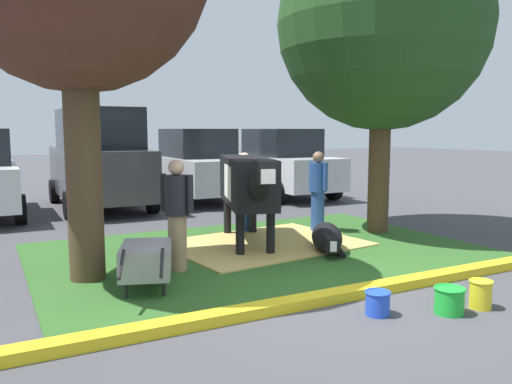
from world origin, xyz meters
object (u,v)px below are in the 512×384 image
object	(u,v)px
shade_tree_right	(383,25)
person_visitor_near	(318,189)
bucket_blue	(378,302)
suv_dark_grey	(99,158)
cow_holstein	(248,182)
sedan_silver	(197,165)
person_handler	(245,190)
calf_lying	(327,238)
wheelbarrow	(146,260)
person_visitor_far	(177,212)
sedan_blue	(281,164)
bucket_yellow	(481,294)
bucket_green	(449,300)

from	to	relation	value
shade_tree_right	person_visitor_near	xyz separation A→B (m)	(-1.04, 0.55, -3.09)
bucket_blue	suv_dark_grey	xyz separation A→B (m)	(-1.06, 9.36, 1.13)
cow_holstein	sedan_silver	world-z (taller)	sedan_silver
cow_holstein	suv_dark_grey	size ratio (longest dim) A/B	0.66
shade_tree_right	person_handler	bearing A→B (deg)	152.06
calf_lying	wheelbarrow	bearing A→B (deg)	-169.57
suv_dark_grey	person_handler	bearing A→B (deg)	-68.38
person_handler	wheelbarrow	bearing A→B (deg)	-135.26
person_visitor_far	person_handler	bearing A→B (deg)	44.58
sedan_silver	sedan_blue	bearing A→B (deg)	-11.46
shade_tree_right	wheelbarrow	world-z (taller)	shade_tree_right
person_handler	suv_dark_grey	xyz separation A→B (m)	(-1.84, 4.64, 0.44)
person_visitor_near	bucket_yellow	xyz separation A→B (m)	(-0.86, -4.44, -0.68)
person_handler	person_visitor_near	distance (m)	1.42
bucket_blue	sedan_blue	world-z (taller)	sedan_blue
calf_lying	wheelbarrow	distance (m)	3.22
calf_lying	bucket_blue	world-z (taller)	calf_lying
bucket_yellow	sedan_silver	xyz separation A→B (m)	(0.56, 10.04, 0.82)
cow_holstein	sedan_silver	bearing A→B (deg)	76.55
person_handler	suv_dark_grey	world-z (taller)	suv_dark_grey
wheelbarrow	sedan_blue	distance (m)	9.46
wheelbarrow	sedan_blue	bearing A→B (deg)	49.08
bucket_yellow	bucket_blue	bearing A→B (deg)	162.21
calf_lying	bucket_green	size ratio (longest dim) A/B	3.83
bucket_yellow	suv_dark_grey	bearing A→B (deg)	102.90
calf_lying	sedan_blue	distance (m)	7.25
sedan_silver	bucket_green	bearing A→B (deg)	-95.78
calf_lying	wheelbarrow	xyz separation A→B (m)	(-3.17, -0.58, 0.15)
calf_lying	person_visitor_far	bearing A→B (deg)	178.78
person_visitor_far	sedan_silver	size ratio (longest dim) A/B	0.36
wheelbarrow	suv_dark_grey	bearing A→B (deg)	83.05
wheelbarrow	bucket_green	xyz separation A→B (m)	(2.68, -2.35, -0.23)
person_visitor_near	suv_dark_grey	size ratio (longest dim) A/B	0.34
person_handler	sedan_blue	world-z (taller)	sedan_blue
person_visitor_near	person_visitor_far	bearing A→B (deg)	-157.26
shade_tree_right	person_handler	distance (m)	4.04
shade_tree_right	cow_holstein	xyz separation A→B (m)	(-2.77, 0.13, -2.83)
person_visitor_near	suv_dark_grey	distance (m)	6.15
sedan_blue	person_handler	bearing A→B (deg)	-127.96
person_visitor_far	sedan_blue	bearing A→B (deg)	49.47
person_visitor_far	person_visitor_near	bearing A→B (deg)	22.74
bucket_yellow	sedan_blue	distance (m)	10.04
person_visitor_near	shade_tree_right	bearing A→B (deg)	-27.95
person_visitor_far	bucket_green	bearing A→B (deg)	-55.59
bucket_blue	sedan_silver	distance (m)	9.85
cow_holstein	sedan_silver	size ratio (longest dim) A/B	0.69
person_visitor_near	suv_dark_grey	world-z (taller)	suv_dark_grey
calf_lying	bucket_blue	xyz separation A→B (m)	(-1.21, -2.60, -0.10)
calf_lying	bucket_blue	bearing A→B (deg)	-114.89
bucket_yellow	bucket_green	bearing A→B (deg)	174.59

